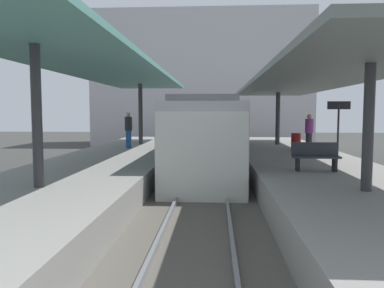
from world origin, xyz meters
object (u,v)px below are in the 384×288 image
Objects in this scene: commuter_train at (207,136)px; platform_bench at (316,156)px; passenger_near_bench at (309,132)px; passenger_mid_platform at (128,130)px; platform_sign at (339,116)px; litter_bin at (296,142)px.

commuter_train reaches higher than platform_bench.
passenger_near_bench is 0.96× the size of passenger_mid_platform.
commuter_train reaches higher than platform_sign.
passenger_mid_platform is (-8.05, 0.58, 0.52)m from litter_bin.
commuter_train reaches higher than litter_bin.
commuter_train is 5.52m from platform_sign.
platform_bench is 10.15m from passenger_mid_platform.
commuter_train is 8.85× the size of platform_bench.
litter_bin is at bearing 115.54° from platform_sign.
litter_bin is (-1.16, 2.43, -1.22)m from platform_sign.
commuter_train reaches higher than passenger_near_bench.
platform_bench is 0.83× the size of passenger_near_bench.
litter_bin is 0.47× the size of passenger_near_bench.
passenger_mid_platform is at bearing 161.92° from platform_sign.
platform_sign reaches higher than platform_bench.
platform_sign reaches higher than passenger_near_bench.
commuter_train is 7.00× the size of passenger_mid_platform.
commuter_train is 4.63m from passenger_near_bench.
commuter_train is 7.32× the size of passenger_near_bench.
platform_sign is 2.07m from passenger_near_bench.
platform_sign is at bearing -64.46° from litter_bin.
platform_bench reaches higher than litter_bin.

